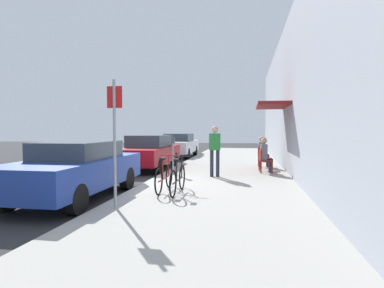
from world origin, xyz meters
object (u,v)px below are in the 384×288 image
Objects in this scene: parking_meter at (173,153)px; bicycle_1 at (164,177)px; parked_car_2 at (179,145)px; cafe_chair_0 at (264,159)px; street_sign at (115,133)px; cafe_chair_2 at (261,155)px; parked_car_0 at (76,169)px; seated_patron_0 at (266,154)px; seated_patron_2 at (263,150)px; parked_car_1 at (149,152)px; cafe_chair_1 at (263,157)px; bicycle_0 at (178,179)px; pedestrian_standing at (215,147)px.

bicycle_1 is (0.50, -3.11, -0.41)m from parking_meter.
cafe_chair_0 is (4.75, -7.31, -0.12)m from parked_car_2.
parking_meter reaches higher than cafe_chair_0.
parked_car_2 is at bearing 96.56° from street_sign.
parked_car_0 is at bearing -125.97° from cafe_chair_2.
seated_patron_0 and seated_patron_2 have the same top height.
street_sign is 2.02× the size of seated_patron_0.
parking_meter is at bearing 99.13° from bicycle_1.
parked_car_1 is 2.58m from parking_meter.
parked_car_2 is 11.42m from bicycle_1.
bicycle_1 is at bearing -115.33° from seated_patron_2.
bicycle_1 is at bearing 73.26° from street_sign.
parked_car_1 is at bearing 102.10° from street_sign.
seated_patron_0 is at bearing 60.06° from street_sign.
seated_patron_0 is at bearing 43.96° from parked_car_0.
parked_car_2 is at bearing 123.34° from seated_patron_0.
parked_car_1 is at bearing 175.86° from cafe_chair_1.
parking_meter is at bearing -140.12° from seated_patron_2.
parked_car_1 reaches higher than parking_meter.
street_sign is at bearing -119.50° from cafe_chair_0.
parked_car_1 is 2.57× the size of bicycle_0.
street_sign is 2.23m from bicycle_1.
bicycle_1 is at bearing -124.59° from cafe_chair_0.
bicycle_0 is 4.74m from cafe_chair_0.
pedestrian_standing is at bearing 69.02° from bicycle_1.
cafe_chair_2 is 0.67× the size of seated_patron_2.
cafe_chair_0 is at bearing 61.08° from bicycle_0.
parked_car_2 is 5.06× the size of cafe_chair_1.
parked_car_2 is 7.23m from seated_patron_2.
parking_meter is 1.52× the size of cafe_chair_1.
parked_car_0 is 7.30m from cafe_chair_1.
bicycle_0 is at bearing -119.53° from seated_patron_0.
bicycle_1 is 1.97× the size of cafe_chair_0.
street_sign is at bearing -116.04° from cafe_chair_1.
bicycle_0 is 4.78m from seated_patron_0.
cafe_chair_1 is 1.00× the size of cafe_chair_2.
parked_car_0 is 8.12m from seated_patron_2.
street_sign is 7.47m from cafe_chair_1.
cafe_chair_0 is (2.70, 3.91, 0.14)m from bicycle_1.
bicycle_0 is 1.33× the size of seated_patron_2.
seated_patron_2 is (4.81, 0.66, 0.07)m from parked_car_1.
parking_meter is 1.52× the size of cafe_chair_0.
cafe_chair_0 is 2.13m from pedestrian_standing.
cafe_chair_1 is 0.51× the size of pedestrian_standing.
parked_car_0 is at bearing -112.06° from parking_meter.
bicycle_1 reaches higher than cafe_chair_0.
street_sign is 2.19m from bicycle_0.
bicycle_1 is (0.55, 1.83, -1.16)m from street_sign.
parked_car_2 reaches higher than seated_patron_2.
bicycle_0 is (0.91, -3.34, -0.41)m from parking_meter.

